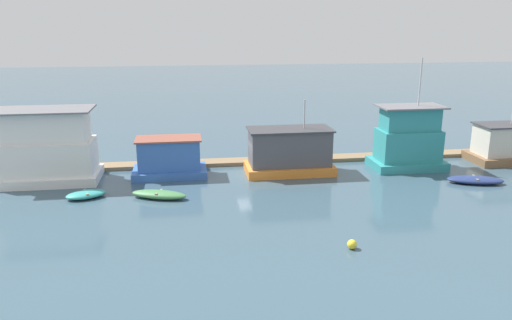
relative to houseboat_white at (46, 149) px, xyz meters
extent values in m
plane|color=#385160|center=(15.26, -0.30, -2.45)|extent=(200.00, 200.00, 0.00)
cube|color=#846B4C|center=(15.26, 2.84, -2.30)|extent=(59.60, 1.64, 0.30)
cube|color=white|center=(0.00, 0.00, -2.12)|extent=(7.34, 4.01, 0.66)
cube|color=white|center=(0.00, 0.00, -0.59)|extent=(6.75, 3.42, 2.40)
cube|color=white|center=(0.00, 0.00, 1.72)|extent=(6.10, 2.77, 2.23)
cube|color=slate|center=(0.00, 0.00, 2.90)|extent=(7.05, 3.72, 0.12)
cube|color=#3866B7|center=(8.81, 0.28, -2.17)|extent=(5.56, 3.27, 0.56)
cube|color=#3866B7|center=(8.81, 0.28, -0.76)|extent=(4.60, 2.31, 2.27)
cube|color=brown|center=(8.81, 0.28, 0.44)|extent=(4.90, 2.61, 0.12)
cube|color=orange|center=(18.02, -0.32, -2.11)|extent=(6.78, 3.40, 0.68)
cube|color=#4C4C51|center=(18.02, -0.32, -0.41)|extent=(6.12, 2.74, 2.72)
cube|color=#38383D|center=(18.02, -0.32, 1.01)|extent=(6.42, 3.04, 0.12)
cylinder|color=#B2B2B7|center=(19.13, -0.32, 2.17)|extent=(0.12, 0.12, 2.22)
cube|color=teal|center=(27.69, -0.30, -2.12)|extent=(5.71, 3.50, 0.67)
cube|color=teal|center=(27.69, -0.30, -0.56)|extent=(4.81, 2.60, 2.45)
cube|color=teal|center=(27.69, -0.30, 1.57)|extent=(4.32, 2.11, 1.81)
cube|color=slate|center=(27.69, -0.30, 2.53)|extent=(5.11, 2.90, 0.12)
cylinder|color=#B2B2B7|center=(28.27, -0.30, 4.45)|extent=(0.12, 0.12, 3.72)
cube|color=brown|center=(37.03, 0.29, -2.13)|extent=(6.48, 3.61, 0.65)
cube|color=beige|center=(37.03, 0.29, -0.58)|extent=(5.52, 2.64, 2.45)
ellipsoid|color=teal|center=(3.36, -4.08, -2.21)|extent=(2.97, 2.25, 0.48)
cube|color=#997F60|center=(3.36, -4.08, -2.05)|extent=(0.56, 1.20, 0.08)
ellipsoid|color=#47844C|center=(8.20, -4.86, -2.18)|extent=(4.01, 2.45, 0.53)
cube|color=#997F60|center=(8.20, -4.86, -2.00)|extent=(0.50, 1.03, 0.08)
ellipsoid|color=navy|center=(30.93, -4.87, -2.20)|extent=(4.27, 2.50, 0.51)
cube|color=#997F60|center=(30.93, -4.87, -2.02)|extent=(0.48, 1.25, 0.08)
cylinder|color=brown|center=(30.35, 1.77, -1.38)|extent=(0.31, 0.31, 2.14)
cylinder|color=#846B4C|center=(35.77, 1.77, -1.37)|extent=(0.28, 0.28, 2.16)
sphere|color=yellow|center=(18.47, -14.10, -2.20)|extent=(0.51, 0.51, 0.51)
camera|label=1|loc=(10.17, -36.91, 8.97)|focal=35.00mm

